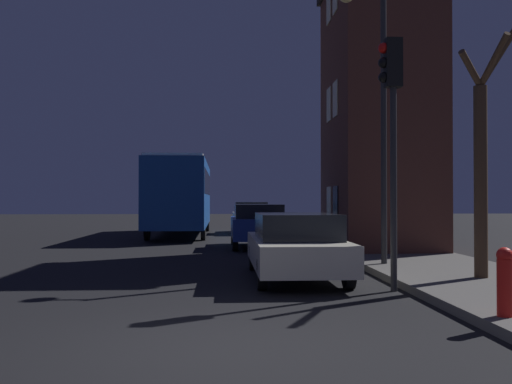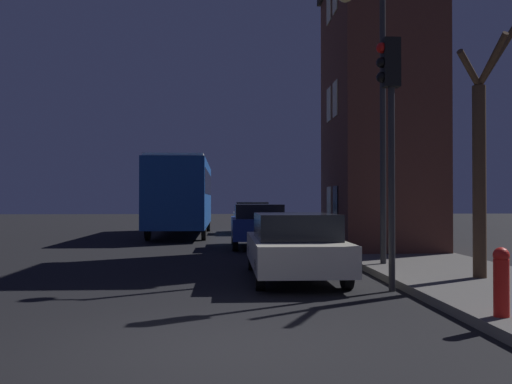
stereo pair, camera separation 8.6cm
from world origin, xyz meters
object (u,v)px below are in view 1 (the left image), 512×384
(streetlamp, at_px, (370,73))
(traffic_light, at_px, (392,110))
(car_mid_lane, at_px, (258,224))
(car_far_lane, at_px, (251,217))
(bare_tree, at_px, (483,160))
(bus, at_px, (181,191))
(car_near_lane, at_px, (295,245))
(fire_hydrant, at_px, (505,280))

(streetlamp, relative_size, traffic_light, 1.44)
(car_mid_lane, relative_size, car_far_lane, 1.01)
(streetlamp, height_order, bare_tree, streetlamp)
(bus, bearing_deg, car_near_lane, -76.90)
(bare_tree, relative_size, fire_hydrant, 5.67)
(car_mid_lane, bearing_deg, traffic_light, -79.07)
(streetlamp, bearing_deg, car_far_lane, 97.93)
(car_near_lane, bearing_deg, bus, 103.10)
(car_near_lane, bearing_deg, bare_tree, -17.89)
(traffic_light, height_order, car_near_lane, traffic_light)
(bare_tree, xyz_separation_m, bus, (-7.00, 16.04, -0.38))
(streetlamp, distance_m, fire_hydrant, 7.40)
(bare_tree, xyz_separation_m, fire_hydrant, (-1.40, -3.60, -1.83))
(bare_tree, relative_size, bus, 0.50)
(streetlamp, relative_size, bare_tree, 1.30)
(bare_tree, relative_size, car_mid_lane, 1.25)
(car_far_lane, xyz_separation_m, fire_hydrant, (2.25, -21.22, -0.18))
(bus, distance_m, fire_hydrant, 20.47)
(streetlamp, height_order, car_far_lane, streetlamp)
(bare_tree, xyz_separation_m, car_near_lane, (-3.54, 1.14, -1.74))
(traffic_light, height_order, bus, traffic_light)
(fire_hydrant, bearing_deg, bare_tree, 68.73)
(bus, distance_m, car_far_lane, 3.92)
(car_near_lane, bearing_deg, streetlamp, 35.89)
(car_mid_lane, distance_m, fire_hydrant, 12.84)
(streetlamp, bearing_deg, bare_tree, -58.78)
(bus, bearing_deg, car_mid_lane, -65.72)
(bare_tree, bearing_deg, streetlamp, 121.22)
(traffic_light, xyz_separation_m, car_near_lane, (-1.56, 1.73, -2.60))
(streetlamp, relative_size, car_mid_lane, 1.63)
(bare_tree, height_order, car_far_lane, bare_tree)
(car_mid_lane, xyz_separation_m, car_far_lane, (0.18, 8.61, -0.00))
(bare_tree, height_order, fire_hydrant, bare_tree)
(car_near_lane, xyz_separation_m, fire_hydrant, (2.14, -4.74, -0.10))
(streetlamp, height_order, car_mid_lane, streetlamp)
(traffic_light, bearing_deg, bus, 106.81)
(car_near_lane, relative_size, car_mid_lane, 1.14)
(bus, height_order, car_far_lane, bus)
(bus, xyz_separation_m, fire_hydrant, (5.60, -19.64, -1.45))
(streetlamp, xyz_separation_m, car_near_lane, (-1.98, -1.43, -3.99))
(bus, bearing_deg, streetlamp, -67.98)
(bus, height_order, fire_hydrant, bus)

